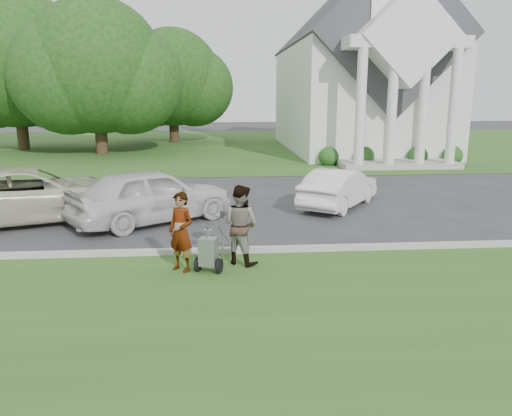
{
  "coord_description": "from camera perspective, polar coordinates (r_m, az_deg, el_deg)",
  "views": [
    {
      "loc": [
        -0.59,
        -11.03,
        3.77
      ],
      "look_at": [
        0.28,
        0.0,
        1.25
      ],
      "focal_mm": 35.0,
      "sensor_mm": 36.0,
      "label": 1
    }
  ],
  "objects": [
    {
      "name": "person_right",
      "position": [
        11.22,
        -1.8,
        -1.97
      ],
      "size": [
        1.12,
        1.08,
        1.81
      ],
      "primitive_type": "imported",
      "rotation": [
        0.0,
        0.0,
        2.5
      ],
      "color": "#999999",
      "rests_on": "ground"
    },
    {
      "name": "car_d",
      "position": [
        17.27,
        9.47,
        2.29
      ],
      "size": [
        3.47,
        4.09,
        1.32
      ],
      "primitive_type": "imported",
      "rotation": [
        0.0,
        0.0,
        2.53
      ],
      "color": "silver",
      "rests_on": "ground"
    },
    {
      "name": "ground",
      "position": [
        11.68,
        -1.36,
        -6.01
      ],
      "size": [
        120.0,
        120.0,
        0.0
      ],
      "primitive_type": "plane",
      "color": "#333335",
      "rests_on": "ground"
    },
    {
      "name": "curb",
      "position": [
        12.18,
        -1.51,
        -4.85
      ],
      "size": [
        80.0,
        0.18,
        0.15
      ],
      "primitive_type": "cube",
      "color": "#9E9E93",
      "rests_on": "ground"
    },
    {
      "name": "church_lawn",
      "position": [
        38.23,
        -3.63,
        7.16
      ],
      "size": [
        80.0,
        30.0,
        0.01
      ],
      "primitive_type": "cube",
      "color": "#2C581E",
      "rests_on": "ground"
    },
    {
      "name": "car_b",
      "position": [
        15.23,
        -11.86,
        1.44
      ],
      "size": [
        5.17,
        4.38,
        1.67
      ],
      "primitive_type": "imported",
      "rotation": [
        0.0,
        0.0,
        2.16
      ],
      "color": "silver",
      "rests_on": "ground"
    },
    {
      "name": "grass_strip",
      "position": [
        8.89,
        -0.27,
        -12.23
      ],
      "size": [
        80.0,
        7.0,
        0.01
      ],
      "primitive_type": "cube",
      "color": "#2C581E",
      "rests_on": "ground"
    },
    {
      "name": "parking_meter_near",
      "position": [
        11.21,
        -3.88,
        -2.55
      ],
      "size": [
        0.09,
        0.08,
        1.27
      ],
      "color": "gray",
      "rests_on": "ground"
    },
    {
      "name": "striping_cart",
      "position": [
        10.84,
        -5.44,
        -5.09
      ],
      "size": [
        0.8,
        1.2,
        1.04
      ],
      "rotation": [
        0.0,
        0.0,
        -0.33
      ],
      "color": "black",
      "rests_on": "ground"
    },
    {
      "name": "tree_left",
      "position": [
        33.87,
        -17.74,
        14.52
      ],
      "size": [
        10.63,
        8.4,
        9.71
      ],
      "color": "#332316",
      "rests_on": "ground"
    },
    {
      "name": "tree_back",
      "position": [
        41.18,
        -9.56,
        14.0
      ],
      "size": [
        9.61,
        7.6,
        8.89
      ],
      "color": "#332316",
      "rests_on": "ground"
    },
    {
      "name": "tree_far",
      "position": [
        38.49,
        -25.78,
        14.48
      ],
      "size": [
        11.64,
        9.2,
        10.73
      ],
      "color": "#332316",
      "rests_on": "ground"
    },
    {
      "name": "car_a",
      "position": [
        16.55,
        -24.35,
        1.4
      ],
      "size": [
        6.45,
        4.58,
        1.63
      ],
      "primitive_type": "imported",
      "rotation": [
        0.0,
        0.0,
        1.92
      ],
      "color": "beige",
      "rests_on": "ground"
    },
    {
      "name": "person_left",
      "position": [
        10.87,
        -8.56,
        -2.8
      ],
      "size": [
        0.76,
        0.71,
        1.74
      ],
      "primitive_type": "imported",
      "rotation": [
        0.0,
        0.0,
        -0.65
      ],
      "color": "#999999",
      "rests_on": "ground"
    },
    {
      "name": "church",
      "position": [
        35.54,
        11.62,
        16.09
      ],
      "size": [
        9.19,
        19.0,
        24.1
      ],
      "color": "white",
      "rests_on": "ground"
    }
  ]
}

